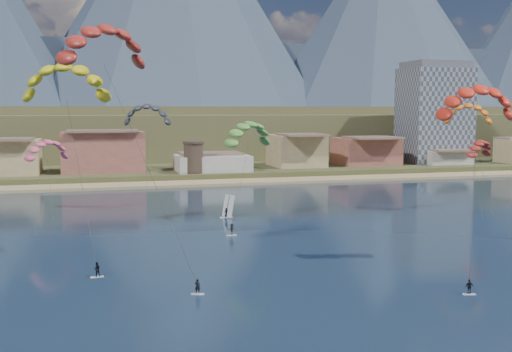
% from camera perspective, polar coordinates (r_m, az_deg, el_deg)
% --- Properties ---
extents(ground, '(2400.00, 2400.00, 0.00)m').
position_cam_1_polar(ground, '(56.22, 8.81, -13.65)').
color(ground, black).
rests_on(ground, ground).
extents(beach, '(2200.00, 12.00, 0.90)m').
position_cam_1_polar(beach, '(156.89, -7.08, -0.73)').
color(beach, tan).
rests_on(beach, ground).
extents(land, '(2200.00, 900.00, 4.00)m').
position_cam_1_polar(land, '(608.93, -13.13, 4.23)').
color(land, brown).
rests_on(land, ground).
extents(foothills, '(940.00, 210.00, 18.00)m').
position_cam_1_polar(foothills, '(284.34, -6.23, 4.14)').
color(foothills, brown).
rests_on(foothills, ground).
extents(mountain_ridge, '(2060.00, 480.00, 400.00)m').
position_cam_1_polar(mountain_ridge, '(881.75, -15.01, 14.54)').
color(mountain_ridge, '#2D3B4C').
rests_on(mountain_ridge, ground).
extents(town, '(400.00, 24.00, 12.00)m').
position_cam_1_polar(town, '(171.58, -21.25, 2.08)').
color(town, beige).
rests_on(town, ground).
extents(apartment_tower, '(20.00, 16.00, 32.00)m').
position_cam_1_polar(apartment_tower, '(206.05, 16.13, 5.61)').
color(apartment_tower, gray).
rests_on(apartment_tower, ground).
extents(watchtower, '(5.82, 5.82, 8.60)m').
position_cam_1_polar(watchtower, '(164.92, -5.78, 1.76)').
color(watchtower, '#47382D').
rests_on(watchtower, ground).
extents(kitesurfer_red, '(15.16, 17.61, 31.06)m').
position_cam_1_polar(kitesurfer_red, '(74.52, -13.89, 12.13)').
color(kitesurfer_red, silver).
rests_on(kitesurfer_red, ground).
extents(kitesurfer_yellow, '(11.95, 13.47, 26.03)m').
position_cam_1_polar(kitesurfer_yellow, '(80.68, -17.13, 8.75)').
color(kitesurfer_yellow, silver).
rests_on(kitesurfer_yellow, ground).
extents(kitesurfer_orange, '(12.68, 13.17, 23.82)m').
position_cam_1_polar(kitesurfer_orange, '(77.69, 19.71, 6.82)').
color(kitesurfer_orange, silver).
rests_on(kitesurfer_orange, ground).
extents(kitesurfer_green, '(11.64, 16.43, 19.75)m').
position_cam_1_polar(kitesurfer_green, '(104.82, -0.74, 4.20)').
color(kitesurfer_green, silver).
rests_on(kitesurfer_green, ground).
extents(distant_kite_pink, '(8.82, 7.85, 15.57)m').
position_cam_1_polar(distant_kite_pink, '(116.16, -18.73, 2.60)').
color(distant_kite_pink, '#262626').
rests_on(distant_kite_pink, ground).
extents(distant_kite_dark, '(9.71, 6.84, 21.48)m').
position_cam_1_polar(distant_kite_dark, '(116.35, -10.00, 5.91)').
color(distant_kite_dark, '#262626').
rests_on(distant_kite_dark, ground).
extents(distant_kite_orange, '(9.11, 7.83, 21.52)m').
position_cam_1_polar(distant_kite_orange, '(118.61, 18.98, 5.75)').
color(distant_kite_orange, '#262626').
rests_on(distant_kite_orange, ground).
extents(distant_kite_red, '(7.86, 7.12, 15.07)m').
position_cam_1_polar(distant_kite_red, '(123.93, 19.91, 2.65)').
color(distant_kite_red, '#262626').
rests_on(distant_kite_red, ground).
extents(windsurfer, '(2.31, 2.52, 4.02)m').
position_cam_1_polar(windsurfer, '(108.93, -2.68, -3.19)').
color(windsurfer, silver).
rests_on(windsurfer, ground).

